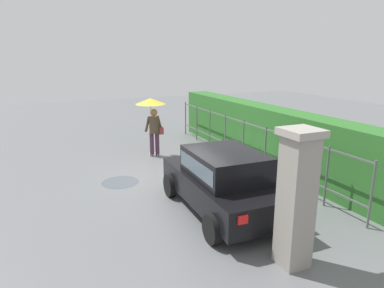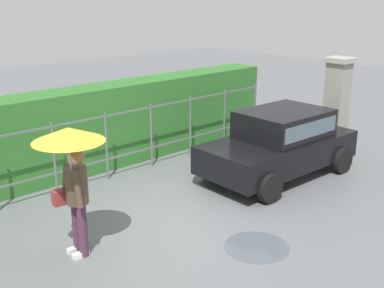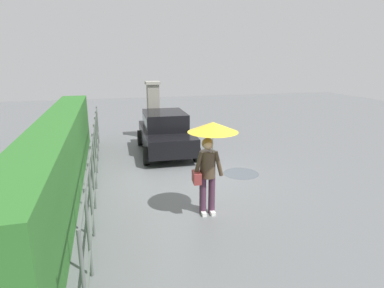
# 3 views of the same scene
# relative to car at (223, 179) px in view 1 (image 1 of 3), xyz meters

# --- Properties ---
(ground_plane) EXTENTS (40.00, 40.00, 0.00)m
(ground_plane) POSITION_rel_car_xyz_m (-2.64, -0.06, -0.80)
(ground_plane) COLOR slate
(car) EXTENTS (3.78, 1.94, 1.48)m
(car) POSITION_rel_car_xyz_m (0.00, 0.00, 0.00)
(car) COLOR black
(car) RESTS_ON ground
(pedestrian) EXTENTS (1.06, 1.06, 2.09)m
(pedestrian) POSITION_rel_car_xyz_m (-5.11, -0.05, 0.78)
(pedestrian) COLOR #47283D
(pedestrian) RESTS_ON ground
(gate_pillar) EXTENTS (0.60, 0.60, 2.42)m
(gate_pillar) POSITION_rel_car_xyz_m (2.34, 0.08, 0.44)
(gate_pillar) COLOR gray
(gate_pillar) RESTS_ON ground
(fence_section) EXTENTS (9.88, 0.05, 1.50)m
(fence_section) POSITION_rel_car_xyz_m (-2.95, 2.40, 0.02)
(fence_section) COLOR #59605B
(fence_section) RESTS_ON ground
(hedge_row) EXTENTS (10.83, 0.90, 1.90)m
(hedge_row) POSITION_rel_car_xyz_m (-2.95, 3.23, 0.15)
(hedge_row) COLOR #2D6B28
(hedge_row) RESTS_ON ground
(puddle_near) EXTENTS (1.06, 1.06, 0.00)m
(puddle_near) POSITION_rel_car_xyz_m (-2.86, -1.77, -0.80)
(puddle_near) COLOR #4C545B
(puddle_near) RESTS_ON ground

